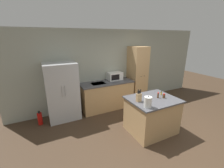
{
  "coord_description": "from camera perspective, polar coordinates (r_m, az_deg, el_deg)",
  "views": [
    {
      "loc": [
        -2.5,
        -2.3,
        2.38
      ],
      "look_at": [
        -0.65,
        1.4,
        1.05
      ],
      "focal_mm": 24.0,
      "sensor_mm": 36.0,
      "label": 1
    }
  ],
  "objects": [
    {
      "name": "fire_extinguisher",
      "position": [
        4.74,
        -25.74,
        -11.75
      ],
      "size": [
        0.13,
        0.13,
        0.41
      ],
      "color": "red",
      "rests_on": "ground_plane"
    },
    {
      "name": "refrigerator",
      "position": [
        4.57,
        -18.4,
        -2.84
      ],
      "size": [
        0.88,
        0.68,
        1.68
      ],
      "color": "#B7BABC",
      "rests_on": "ground_plane"
    },
    {
      "name": "spice_bottle_short_red",
      "position": [
        3.9,
        17.13,
        -4.15
      ],
      "size": [
        0.04,
        0.04,
        0.14
      ],
      "color": "#563319",
      "rests_on": "kitchen_island"
    },
    {
      "name": "back_counter",
      "position": [
        5.08,
        -1.87,
        -4.26
      ],
      "size": [
        1.77,
        0.67,
        0.93
      ],
      "color": "tan",
      "rests_on": "ground_plane"
    },
    {
      "name": "kettle",
      "position": [
        3.33,
        13.51,
        -6.7
      ],
      "size": [
        0.17,
        0.17,
        0.26
      ],
      "color": "white",
      "rests_on": "kitchen_island"
    },
    {
      "name": "wall_back",
      "position": [
        5.37,
        1.75,
        6.21
      ],
      "size": [
        7.2,
        0.06,
        2.6
      ],
      "color": "#9EA393",
      "rests_on": "ground_plane"
    },
    {
      "name": "spice_bottle_tall_dark",
      "position": [
        3.95,
        19.17,
        -4.34
      ],
      "size": [
        0.06,
        0.06,
        0.11
      ],
      "color": "#563319",
      "rests_on": "kitchen_island"
    },
    {
      "name": "kitchen_island",
      "position": [
        4.04,
        14.8,
        -11.3
      ],
      "size": [
        1.19,
        0.97,
        0.91
      ],
      "color": "tan",
      "rests_on": "ground_plane"
    },
    {
      "name": "ground_plane",
      "position": [
        4.15,
        17.84,
        -18.17
      ],
      "size": [
        14.0,
        14.0,
        0.0
      ],
      "primitive_type": "plane",
      "color": "#423021"
    },
    {
      "name": "microwave",
      "position": [
        5.16,
        1.06,
        3.05
      ],
      "size": [
        0.49,
        0.33,
        0.26
      ],
      "color": "white",
      "rests_on": "back_counter"
    },
    {
      "name": "knife_block",
      "position": [
        3.58,
        10.2,
        -4.95
      ],
      "size": [
        0.12,
        0.07,
        0.3
      ],
      "color": "tan",
      "rests_on": "kitchen_island"
    },
    {
      "name": "spice_bottle_amber_oil",
      "position": [
        4.13,
        18.24,
        -3.37
      ],
      "size": [
        0.04,
        0.04,
        0.1
      ],
      "color": "gold",
      "rests_on": "kitchen_island"
    },
    {
      "name": "pantry_cabinet",
      "position": [
        5.52,
        9.58,
        3.3
      ],
      "size": [
        0.55,
        0.63,
        2.04
      ],
      "color": "tan",
      "rests_on": "ground_plane"
    }
  ]
}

